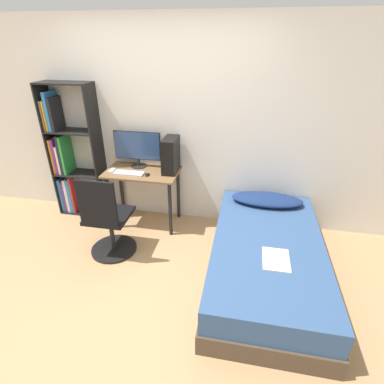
# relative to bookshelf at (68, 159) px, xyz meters

# --- Properties ---
(ground_plane) EXTENTS (14.00, 14.00, 0.00)m
(ground_plane) POSITION_rel_bookshelf_xyz_m (1.33, -1.36, -0.80)
(ground_plane) COLOR tan
(wall_back) EXTENTS (8.00, 0.05, 2.50)m
(wall_back) POSITION_rel_bookshelf_xyz_m (1.33, 0.17, 0.45)
(wall_back) COLOR silver
(wall_back) RESTS_ON ground_plane
(desk) EXTENTS (0.92, 0.53, 0.75)m
(desk) POSITION_rel_bookshelf_xyz_m (1.07, -0.12, -0.19)
(desk) COLOR brown
(desk) RESTS_ON ground_plane
(bookshelf) EXTENTS (0.66, 0.30, 1.77)m
(bookshelf) POSITION_rel_bookshelf_xyz_m (0.00, 0.00, 0.00)
(bookshelf) COLOR black
(bookshelf) RESTS_ON ground_plane
(office_chair) EXTENTS (0.52, 0.52, 1.00)m
(office_chair) POSITION_rel_bookshelf_xyz_m (0.90, -0.83, -0.40)
(office_chair) COLOR black
(office_chair) RESTS_ON ground_plane
(bed) EXTENTS (1.10, 2.03, 0.45)m
(bed) POSITION_rel_bookshelf_xyz_m (2.63, -0.87, -0.57)
(bed) COLOR #4C3D2D
(bed) RESTS_ON ground_plane
(pillow) EXTENTS (0.84, 0.36, 0.11)m
(pillow) POSITION_rel_bookshelf_xyz_m (2.63, -0.11, -0.29)
(pillow) COLOR navy
(pillow) RESTS_ON bed
(magazine) EXTENTS (0.24, 0.32, 0.01)m
(magazine) POSITION_rel_bookshelf_xyz_m (2.68, -1.15, -0.34)
(magazine) COLOR silver
(magazine) RESTS_ON bed
(monitor) EXTENTS (0.61, 0.20, 0.46)m
(monitor) POSITION_rel_bookshelf_xyz_m (0.98, 0.03, 0.21)
(monitor) COLOR black
(monitor) RESTS_ON desk
(keyboard) EXTENTS (0.37, 0.13, 0.02)m
(keyboard) POSITION_rel_bookshelf_xyz_m (0.94, -0.22, -0.04)
(keyboard) COLOR silver
(keyboard) RESTS_ON desk
(pc_tower) EXTENTS (0.16, 0.34, 0.43)m
(pc_tower) POSITION_rel_bookshelf_xyz_m (1.43, -0.04, 0.17)
(pc_tower) COLOR black
(pc_tower) RESTS_ON desk
(mouse) EXTENTS (0.06, 0.09, 0.02)m
(mouse) POSITION_rel_bookshelf_xyz_m (1.18, -0.22, -0.04)
(mouse) COLOR black
(mouse) RESTS_ON desk
(phone) EXTENTS (0.07, 0.14, 0.01)m
(phone) POSITION_rel_bookshelf_xyz_m (0.69, -0.16, -0.04)
(phone) COLOR #B7B7BC
(phone) RESTS_ON desk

